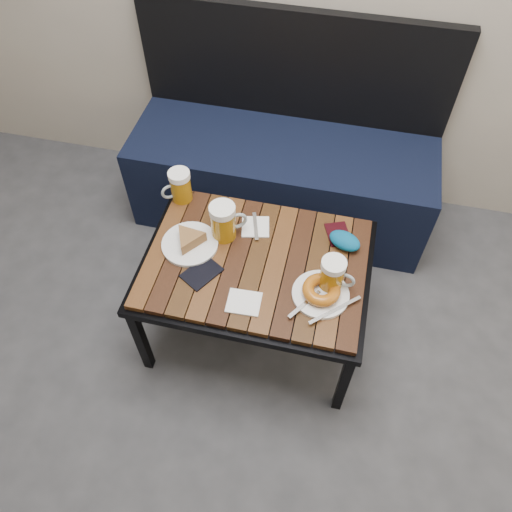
% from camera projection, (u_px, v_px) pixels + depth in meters
% --- Properties ---
extents(bench, '(1.40, 0.50, 0.95)m').
position_uv_depth(bench, '(282.00, 170.00, 2.40)').
color(bench, black).
rests_on(bench, ground).
extents(cafe_table, '(0.84, 0.62, 0.47)m').
position_uv_depth(cafe_table, '(256.00, 268.00, 1.86)').
color(cafe_table, black).
rests_on(cafe_table, ground).
extents(beer_mug_left, '(0.13, 0.11, 0.14)m').
position_uv_depth(beer_mug_left, '(180.00, 186.00, 1.96)').
color(beer_mug_left, '#A76E0D').
rests_on(beer_mug_left, cafe_table).
extents(beer_mug_centre, '(0.15, 0.13, 0.15)m').
position_uv_depth(beer_mug_centre, '(224.00, 221.00, 1.83)').
color(beer_mug_centre, '#A76E0D').
rests_on(beer_mug_centre, cafe_table).
extents(beer_mug_right, '(0.13, 0.09, 0.14)m').
position_uv_depth(beer_mug_right, '(333.00, 275.00, 1.70)').
color(beer_mug_right, '#A76E0D').
rests_on(beer_mug_right, cafe_table).
extents(plate_pie, '(0.21, 0.21, 0.06)m').
position_uv_depth(plate_pie, '(190.00, 241.00, 1.85)').
color(plate_pie, white).
rests_on(plate_pie, cafe_table).
extents(plate_bagel, '(0.24, 0.23, 0.06)m').
position_uv_depth(plate_bagel, '(321.00, 292.00, 1.71)').
color(plate_bagel, white).
rests_on(plate_bagel, cafe_table).
extents(napkin_left, '(0.12, 0.14, 0.01)m').
position_uv_depth(napkin_left, '(255.00, 227.00, 1.92)').
color(napkin_left, white).
rests_on(napkin_left, cafe_table).
extents(napkin_right, '(0.12, 0.10, 0.01)m').
position_uv_depth(napkin_right, '(244.00, 302.00, 1.71)').
color(napkin_right, white).
rests_on(napkin_right, cafe_table).
extents(passport_navy, '(0.15, 0.16, 0.01)m').
position_uv_depth(passport_navy, '(202.00, 273.00, 1.78)').
color(passport_navy, black).
rests_on(passport_navy, cafe_table).
extents(passport_burgundy, '(0.12, 0.14, 0.01)m').
position_uv_depth(passport_burgundy, '(338.00, 234.00, 1.90)').
color(passport_burgundy, black).
rests_on(passport_burgundy, cafe_table).
extents(knit_pouch, '(0.14, 0.12, 0.05)m').
position_uv_depth(knit_pouch, '(345.00, 241.00, 1.84)').
color(knit_pouch, navy).
rests_on(knit_pouch, cafe_table).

